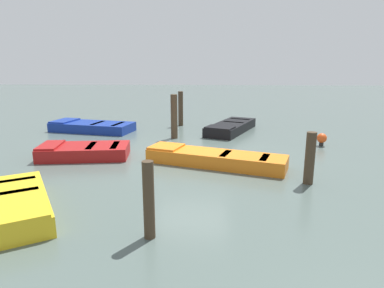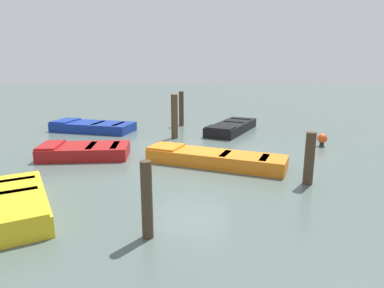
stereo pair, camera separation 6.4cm
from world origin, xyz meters
The scene contains 11 objects.
ground_plane centered at (0.00, 0.00, 0.00)m, with size 80.00×80.00×0.00m, color #4C5B56.
rowboat_yellow centered at (-4.79, 3.27, 0.22)m, with size 3.02×2.45×0.46m.
rowboat_blue centered at (3.73, 4.77, 0.22)m, with size 2.16×3.88×0.46m.
rowboat_orange centered at (-1.22, -0.73, 0.22)m, with size 2.33×4.30×0.46m.
rowboat_black centered at (3.94, -1.55, 0.22)m, with size 3.79×2.56×0.46m.
rowboat_red centered at (-0.60, 3.49, 0.22)m, with size 1.75×2.93×0.46m.
mooring_piling_near_left centered at (-5.60, 0.44, 0.70)m, with size 0.20×0.20×1.39m, color #423323.
mooring_piling_far_left centered at (5.39, 0.85, 0.85)m, with size 0.24×0.24×1.69m, color #423323.
mooring_piling_center centered at (-2.70, -3.10, 0.67)m, with size 0.25×0.25×1.34m, color #423323.
mooring_piling_near_right centered at (2.47, 0.86, 0.90)m, with size 0.27×0.27×1.80m, color #423323.
marker_buoy centered at (1.41, -4.76, 0.29)m, with size 0.36×0.36×0.48m.
Camera 2 is at (-10.79, -0.64, 2.94)m, focal length 30.88 mm.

